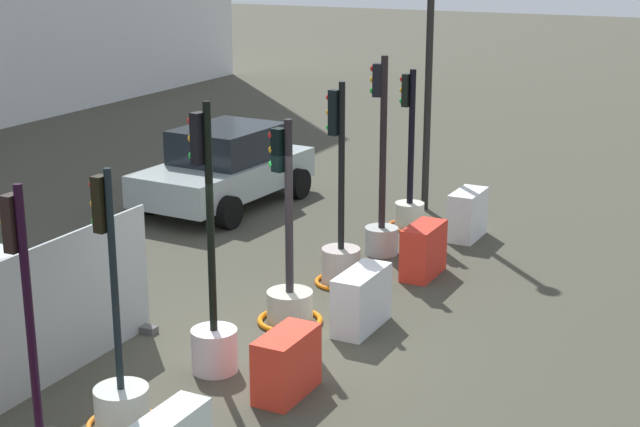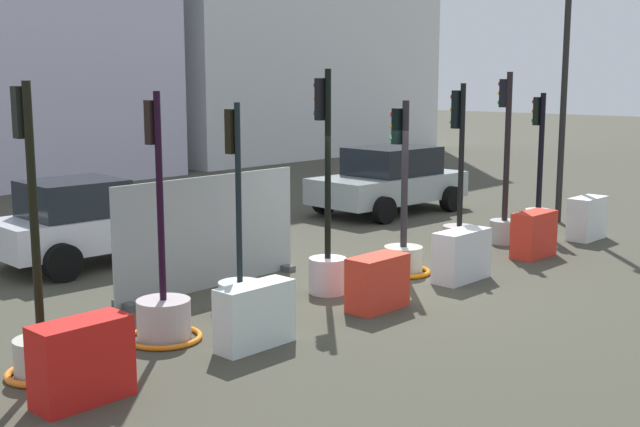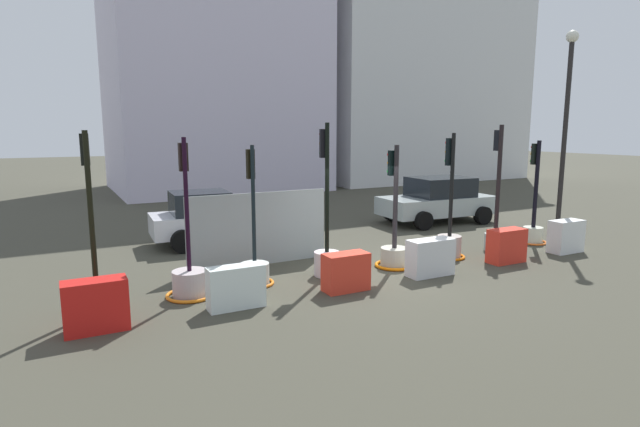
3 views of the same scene
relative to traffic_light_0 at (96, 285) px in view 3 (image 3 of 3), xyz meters
name	(u,v)px [view 3 (image 3 of 3)]	position (x,y,z in m)	size (l,w,h in m)	color
ground_plane	(369,273)	(5.91, -0.28, -0.52)	(120.00, 120.00, 0.00)	#403E32
traffic_light_0	(96,285)	(0.00, 0.00, 0.00)	(0.86, 0.86, 3.37)	#B5B2A4
traffic_light_1	(190,276)	(1.75, 0.04, -0.09)	(0.99, 0.99, 3.23)	#B7A9AA
traffic_light_2	(255,264)	(3.21, 0.18, -0.06)	(0.84, 0.84, 3.05)	beige
traffic_light_3	(327,246)	(4.94, 0.03, 0.18)	(0.60, 0.60, 3.53)	silver
traffic_light_4	(394,247)	(6.78, -0.09, -0.03)	(0.96, 0.96, 3.01)	#B2B09F
traffic_light_5	(449,238)	(8.60, -0.05, 0.01)	(0.85, 0.85, 3.29)	#B6A8A0
traffic_light_6	(496,222)	(10.33, -0.03, 0.29)	(0.59, 0.59, 3.50)	#A9ADAA
traffic_light_7	(533,224)	(12.05, 0.10, 0.07)	(0.83, 0.83, 3.06)	beige
construction_barrier_0	(96,306)	(-0.09, -1.02, -0.07)	(1.04, 0.48, 0.89)	red
construction_barrier_1	(236,287)	(2.36, -1.06, -0.10)	(1.09, 0.40, 0.82)	silver
construction_barrier_2	(346,272)	(4.76, -1.14, -0.11)	(0.97, 0.48, 0.81)	red
construction_barrier_3	(430,257)	(7.07, -1.10, -0.09)	(1.13, 0.47, 0.86)	silver
construction_barrier_4	(507,246)	(9.57, -1.12, -0.08)	(1.00, 0.48, 0.87)	red
construction_barrier_5	(566,236)	(11.89, -1.12, -0.07)	(0.99, 0.49, 0.90)	silver
car_white_van	(213,218)	(3.58, 4.60, 0.25)	(3.90, 2.20, 1.58)	silver
car_silver_hatchback	(438,200)	(11.83, 4.10, 0.31)	(4.29, 2.48, 1.65)	#A3AFAE
building_main_facade	(212,53)	(7.89, 18.63, 7.06)	(11.41, 9.20, 15.10)	silver
building_corner_block	(410,53)	(21.69, 18.63, 7.97)	(15.12, 8.82, 16.91)	silver
street_lamp_post	(566,114)	(13.41, 0.28, 3.32)	(0.36, 0.36, 6.28)	black
site_fence_panel	(259,231)	(3.90, 1.66, 0.35)	(3.67, 0.50, 1.84)	#8F999A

